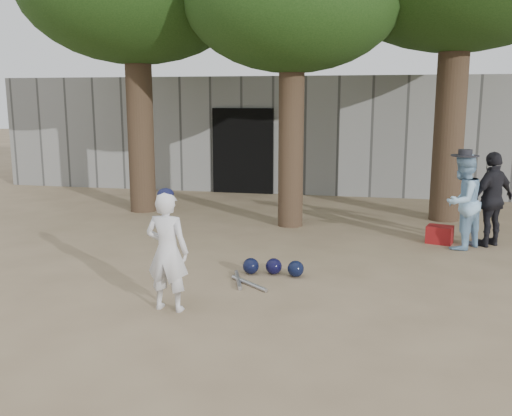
% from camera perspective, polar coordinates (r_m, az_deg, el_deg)
% --- Properties ---
extents(ground, '(70.00, 70.00, 0.00)m').
position_cam_1_polar(ground, '(7.37, -6.27, -8.54)').
color(ground, '#937C5E').
rests_on(ground, ground).
extents(boy_player, '(0.54, 0.38, 1.41)m').
position_cam_1_polar(boy_player, '(6.68, -8.86, -4.33)').
color(boy_player, silver).
rests_on(boy_player, ground).
extents(spectator_blue, '(0.93, 0.97, 1.57)m').
position_cam_1_polar(spectator_blue, '(9.90, 19.90, 0.59)').
color(spectator_blue, '#8FBBDE').
rests_on(spectator_blue, ground).
extents(spectator_dark, '(0.95, 0.91, 1.59)m').
position_cam_1_polar(spectator_dark, '(10.26, 22.55, 0.81)').
color(spectator_dark, black).
rests_on(spectator_dark, ground).
extents(red_bag, '(0.49, 0.42, 0.30)m').
position_cam_1_polar(red_bag, '(10.27, 17.89, -2.54)').
color(red_bag, maroon).
rests_on(red_bag, ground).
extents(back_building, '(16.00, 5.24, 3.00)m').
position_cam_1_polar(back_building, '(17.09, 4.60, 7.71)').
color(back_building, gray).
rests_on(back_building, ground).
extents(helmet_row, '(0.87, 0.28, 0.23)m').
position_cam_1_polar(helmet_row, '(8.05, 1.74, -5.92)').
color(helmet_row, black).
rests_on(helmet_row, ground).
extents(bat_pile, '(0.61, 0.72, 0.06)m').
position_cam_1_polar(bat_pile, '(7.71, -1.25, -7.37)').
color(bat_pile, '#ABAAB1').
rests_on(bat_pile, ground).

